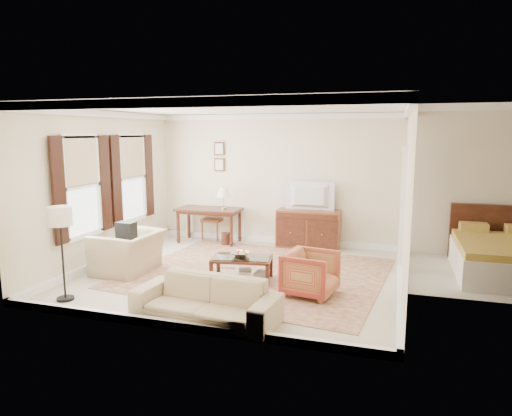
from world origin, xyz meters
The scene contains 21 objects.
room_shell centered at (0.00, 0.00, 2.47)m, with size 5.51×5.01×2.91m.
annex_bedroom centered at (4.49, 1.15, 0.34)m, with size 3.00×2.70×2.90m.
window_front centered at (-2.70, -0.70, 1.55)m, with size 0.12×1.56×1.80m, color #CCB284, non-canonical shape.
window_rear centered at (-2.70, 0.90, 1.55)m, with size 0.12×1.56×1.80m, color #CCB284, non-canonical shape.
doorway centered at (2.71, 1.50, 1.08)m, with size 0.10×1.12×2.25m, color white, non-canonical shape.
rug centered at (0.28, 0.12, 0.01)m, with size 4.33×3.71×0.01m, color maroon.
writing_desk centered at (-1.46, 2.04, 0.68)m, with size 1.44×0.72×0.79m.
desk_chair centered at (-1.51, 2.39, 0.53)m, with size 0.45×0.45×1.05m, color brown, non-canonical shape.
desk_lamp centered at (-1.09, 2.04, 1.04)m, with size 0.32×0.32×0.50m, color silver, non-canonical shape.
framed_prints centered at (-1.36, 2.47, 1.94)m, with size 0.25×0.04×0.68m, color #4C2315, non-canonical shape.
sideboard centered at (0.81, 2.21, 0.42)m, with size 1.35×0.52×0.83m, color brown.
tv centered at (0.81, 2.19, 1.34)m, with size 1.01×0.58×0.13m, color black.
coffee_table centered at (0.15, -0.36, 0.32)m, with size 1.07×0.73×0.42m.
fruit_bowl centered at (0.12, -0.34, 0.47)m, with size 0.42×0.42×0.10m, color silver.
book_a centered at (0.08, -0.32, 0.17)m, with size 0.28×0.04×0.38m, color brown.
book_b centered at (0.38, -0.31, 0.16)m, with size 0.28×0.03×0.38m, color brown.
striped_armchair centered at (1.39, -0.71, 0.38)m, with size 0.74×0.69×0.76m, color maroon.
club_armchair centered at (-1.95, -0.49, 0.49)m, with size 1.13×0.73×0.99m, color tan.
backpack centered at (-1.98, -0.49, 0.74)m, with size 0.32×0.22×0.40m, color black.
sofa centered at (0.23, -2.07, 0.38)m, with size 1.96×0.57×0.77m, color tan.
floor_lamp centered at (-2.09, -2.00, 1.18)m, with size 0.35×0.35×1.42m.
Camera 1 is at (2.57, -7.40, 2.48)m, focal length 32.00 mm.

